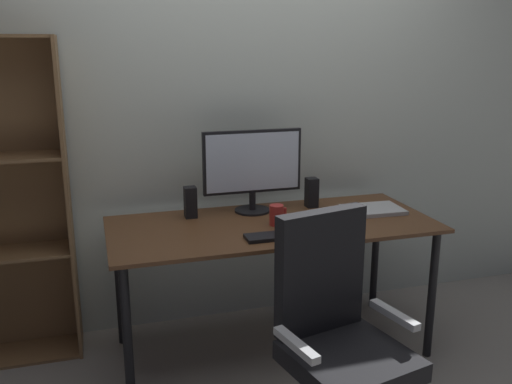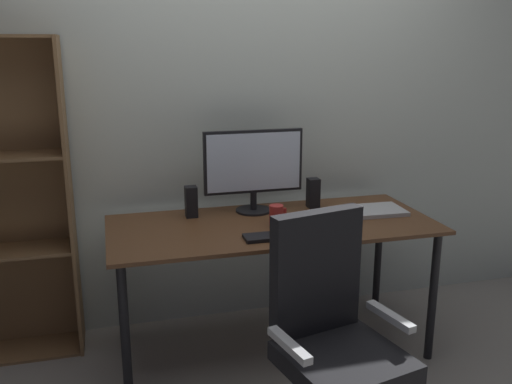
{
  "view_description": "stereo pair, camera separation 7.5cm",
  "coord_description": "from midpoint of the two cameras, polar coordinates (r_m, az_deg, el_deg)",
  "views": [
    {
      "loc": [
        -0.89,
        -2.65,
        1.65
      ],
      "look_at": [
        -0.09,
        0.02,
        0.91
      ],
      "focal_mm": 39.16,
      "sensor_mm": 36.0,
      "label": 1
    },
    {
      "loc": [
        -0.82,
        -2.67,
        1.65
      ],
      "look_at": [
        -0.09,
        0.02,
        0.91
      ],
      "focal_mm": 39.16,
      "sensor_mm": 36.0,
      "label": 2
    }
  ],
  "objects": [
    {
      "name": "ground_plane",
      "position": [
        3.25,
        2.29,
        -15.68
      ],
      "size": [
        12.0,
        12.0,
        0.0
      ],
      "primitive_type": "plane",
      "color": "gray"
    },
    {
      "name": "back_wall",
      "position": [
        3.33,
        -0.29,
        8.84
      ],
      "size": [
        6.4,
        0.1,
        2.6
      ],
      "primitive_type": "cube",
      "color": "beige",
      "rests_on": "ground"
    },
    {
      "name": "desk",
      "position": [
        2.97,
        2.42,
        -4.59
      ],
      "size": [
        1.71,
        0.74,
        0.74
      ],
      "color": "#56351E",
      "rests_on": "ground"
    },
    {
      "name": "monitor",
      "position": [
        3.07,
        0.44,
        2.7
      ],
      "size": [
        0.56,
        0.2,
        0.46
      ],
      "color": "black",
      "rests_on": "desk"
    },
    {
      "name": "keyboard",
      "position": [
        2.72,
        2.59,
        -4.54
      ],
      "size": [
        0.29,
        0.11,
        0.02
      ],
      "primitive_type": "cube",
      "rotation": [
        0.0,
        0.0,
        -0.0
      ],
      "color": "black",
      "rests_on": "desk"
    },
    {
      "name": "mouse",
      "position": [
        2.8,
        6.93,
        -3.86
      ],
      "size": [
        0.08,
        0.11,
        0.03
      ],
      "primitive_type": "cube",
      "rotation": [
        0.0,
        0.0,
        0.29
      ],
      "color": "black",
      "rests_on": "desk"
    },
    {
      "name": "coffee_mug",
      "position": [
        2.89,
        2.85,
        -2.38
      ],
      "size": [
        0.09,
        0.07,
        0.11
      ],
      "color": "#B72D28",
      "rests_on": "desk"
    },
    {
      "name": "laptop",
      "position": [
        3.19,
        12.66,
        -1.86
      ],
      "size": [
        0.33,
        0.24,
        0.02
      ],
      "primitive_type": "cube",
      "rotation": [
        0.0,
        0.0,
        -0.04
      ],
      "color": "#B7BABC",
      "rests_on": "desk"
    },
    {
      "name": "speaker_left",
      "position": [
        3.04,
        -5.94,
        -1.0
      ],
      "size": [
        0.06,
        0.07,
        0.17
      ],
      "primitive_type": "cube",
      "color": "black",
      "rests_on": "desk"
    },
    {
      "name": "speaker_right",
      "position": [
        3.22,
        6.53,
        -0.1
      ],
      "size": [
        0.06,
        0.07,
        0.17
      ],
      "primitive_type": "cube",
      "color": "black",
      "rests_on": "desk"
    },
    {
      "name": "office_chair",
      "position": [
        2.35,
        8.79,
        -15.76
      ],
      "size": [
        0.56,
        0.55,
        1.01
      ],
      "rotation": [
        0.0,
        0.0,
        0.22
      ],
      "color": "#B7BABC",
      "rests_on": "ground"
    }
  ]
}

